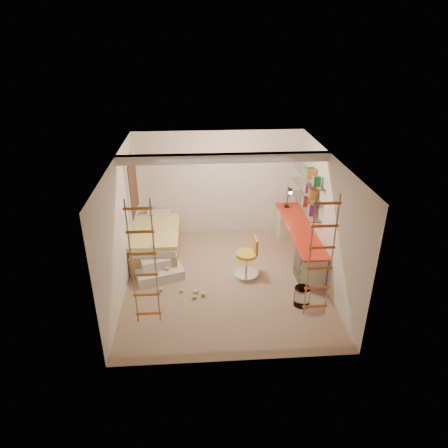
{
  "coord_description": "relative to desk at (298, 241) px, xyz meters",
  "views": [
    {
      "loc": [
        -0.5,
        -6.92,
        4.67
      ],
      "look_at": [
        0.0,
        0.3,
        1.15
      ],
      "focal_mm": 32.0,
      "sensor_mm": 36.0,
      "label": 1
    }
  ],
  "objects": [
    {
      "name": "play_platform",
      "position": [
        -3.12,
        -0.58,
        -0.24
      ],
      "size": [
        1.14,
        1.0,
        0.42
      ],
      "color": "silver",
      "rests_on": "floor"
    },
    {
      "name": "window_blind",
      "position": [
        -3.65,
        0.64,
        1.15
      ],
      "size": [
        0.02,
        1.0,
        1.2
      ],
      "primitive_type": "cube",
      "color": "#4C2D1E",
      "rests_on": "window_frame"
    },
    {
      "name": "waste_bin",
      "position": [
        -0.34,
        -1.78,
        -0.22
      ],
      "size": [
        0.3,
        0.3,
        0.37
      ],
      "primitive_type": "cylinder",
      "color": "white",
      "rests_on": "floor"
    },
    {
      "name": "floor",
      "position": [
        -1.72,
        -0.86,
        -0.4
      ],
      "size": [
        4.5,
        4.5,
        0.0
      ],
      "primitive_type": "plane",
      "color": "#A28169",
      "rests_on": "ground"
    },
    {
      "name": "desk",
      "position": [
        0.0,
        0.0,
        0.0
      ],
      "size": [
        0.56,
        2.8,
        0.75
      ],
      "color": "red",
      "rests_on": "floor"
    },
    {
      "name": "rope_ladder_left",
      "position": [
        -3.07,
        -2.61,
        1.11
      ],
      "size": [
        0.41,
        0.04,
        2.13
      ],
      "primitive_type": null,
      "color": "#C67821",
      "rests_on": "ceiling"
    },
    {
      "name": "books",
      "position": [
        0.15,
        0.27,
        1.22
      ],
      "size": [
        0.14,
        0.64,
        0.92
      ],
      "color": "#8C1E7F",
      "rests_on": "shelves"
    },
    {
      "name": "swivel_chair",
      "position": [
        -1.23,
        -0.7,
        -0.08
      ],
      "size": [
        0.54,
        0.54,
        0.88
      ],
      "color": "gold",
      "rests_on": "floor"
    },
    {
      "name": "toy_blocks",
      "position": [
        -2.83,
        -0.92,
        -0.15
      ],
      "size": [
        1.23,
        1.05,
        0.69
      ],
      "color": "#CCB284",
      "rests_on": "floor"
    },
    {
      "name": "rope_ladder_right",
      "position": [
        -0.37,
        -2.61,
        1.11
      ],
      "size": [
        0.41,
        0.04,
        2.13
      ],
      "primitive_type": null,
      "color": "#D95725",
      "rests_on": "ceiling"
    },
    {
      "name": "window_frame",
      "position": [
        -3.69,
        0.64,
        1.15
      ],
      "size": [
        0.06,
        1.15,
        1.35
      ],
      "primitive_type": "cube",
      "color": "white",
      "rests_on": "wall_left"
    },
    {
      "name": "shelves",
      "position": [
        0.15,
        0.27,
        1.1
      ],
      "size": [
        0.25,
        1.8,
        0.71
      ],
      "color": "white",
      "rests_on": "wall_right"
    },
    {
      "name": "bed",
      "position": [
        -3.2,
        0.36,
        -0.07
      ],
      "size": [
        1.02,
        2.0,
        0.69
      ],
      "color": "#AD7F51",
      "rests_on": "floor"
    },
    {
      "name": "task_lamp",
      "position": [
        -0.05,
        0.96,
        0.73
      ],
      "size": [
        0.14,
        0.36,
        0.57
      ],
      "color": "black",
      "rests_on": "desk"
    },
    {
      "name": "ceiling_beam",
      "position": [
        -1.72,
        -0.56,
        2.12
      ],
      "size": [
        4.0,
        0.18,
        0.16
      ],
      "primitive_type": "cube",
      "color": "white",
      "rests_on": "ceiling"
    }
  ]
}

